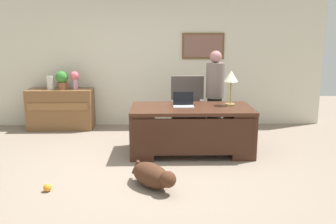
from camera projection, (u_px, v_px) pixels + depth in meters
name	position (u px, v px, depth m)	size (l,w,h in m)	color
ground_plane	(149.00, 168.00, 5.14)	(12.00, 12.00, 0.00)	gray
back_wall	(153.00, 60.00, 7.39)	(7.00, 0.16, 2.70)	beige
desk	(191.00, 128.00, 5.72)	(1.89, 0.96, 0.74)	#422316
credenza	(61.00, 109.00, 7.21)	(1.27, 0.50, 0.80)	brown
armchair	(188.00, 110.00, 6.64)	(0.60, 0.59, 1.11)	#564C47
person_standing	(215.00, 95.00, 6.42)	(0.32, 0.32, 1.58)	#262323
dog_lying	(153.00, 176.00, 4.46)	(0.63, 0.66, 0.30)	#472819
laptop	(183.00, 103.00, 5.71)	(0.32, 0.22, 0.22)	#B2B5BA
desk_lamp	(231.00, 78.00, 5.74)	(0.22, 0.22, 0.56)	#9E8447
vase_with_flowers	(75.00, 78.00, 7.09)	(0.17, 0.17, 0.35)	#CA92B8
vase_empty	(50.00, 83.00, 7.10)	(0.15, 0.15, 0.26)	silver
potted_plant	(62.00, 79.00, 7.09)	(0.24, 0.24, 0.36)	brown
dog_toy_ball	(47.00, 188.00, 4.37)	(0.10, 0.10, 0.10)	orange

